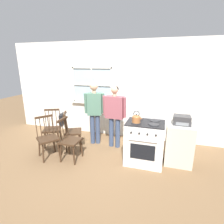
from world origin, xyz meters
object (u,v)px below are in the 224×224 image
(chair_by_window, at_px, (72,132))
(chair_near_stove, at_px, (70,141))
(kettle, at_px, (136,118))
(side_counter, at_px, (179,144))
(person_teen_center, at_px, (115,111))
(stereo, at_px, (182,120))
(person_elderly_left, at_px, (95,107))
(stove, at_px, (145,142))
(chair_near_wall, at_px, (52,129))
(potted_plant, at_px, (93,100))
(handbag, at_px, (62,119))
(chair_center_cluster, at_px, (48,139))

(chair_by_window, bearing_deg, chair_near_stove, 177.65)
(kettle, distance_m, side_counter, 1.10)
(person_teen_center, xyz_separation_m, stereo, (1.53, -0.37, 0.04))
(side_counter, bearing_deg, kettle, -161.60)
(person_elderly_left, xyz_separation_m, side_counter, (2.08, -0.39, -0.55))
(chair_near_stove, xyz_separation_m, stove, (1.59, 0.38, 0.02))
(person_elderly_left, bearing_deg, side_counter, -28.78)
(chair_near_wall, bearing_deg, side_counter, -23.13)
(potted_plant, relative_size, handbag, 0.86)
(chair_by_window, height_order, handbag, same)
(chair_near_wall, bearing_deg, chair_by_window, -24.61)
(kettle, bearing_deg, person_elderly_left, 150.17)
(chair_near_wall, distance_m, kettle, 2.29)
(potted_plant, bearing_deg, chair_near_stove, -87.30)
(person_teen_center, relative_size, side_counter, 1.75)
(person_teen_center, bearing_deg, chair_near_stove, -127.35)
(chair_near_wall, bearing_deg, handbag, -40.15)
(kettle, relative_size, handbag, 0.80)
(chair_by_window, distance_m, chair_center_cluster, 0.62)
(potted_plant, relative_size, side_counter, 0.29)
(person_teen_center, height_order, kettle, person_teen_center)
(person_teen_center, relative_size, stereo, 4.64)
(stove, height_order, potted_plant, potted_plant)
(person_elderly_left, distance_m, side_counter, 2.18)
(kettle, bearing_deg, side_counter, 18.40)
(chair_center_cluster, relative_size, stereo, 2.81)
(stove, distance_m, kettle, 0.59)
(chair_near_wall, distance_m, chair_near_stove, 0.93)
(person_elderly_left, relative_size, potted_plant, 6.23)
(chair_center_cluster, relative_size, handbag, 3.11)
(chair_near_wall, xyz_separation_m, person_elderly_left, (1.01, 0.44, 0.55))
(kettle, bearing_deg, stove, 36.59)
(person_elderly_left, xyz_separation_m, stove, (1.37, -0.55, -0.52))
(chair_center_cluster, height_order, stereo, stereo)
(person_elderly_left, relative_size, kettle, 6.66)
(chair_near_stove, relative_size, person_teen_center, 0.61)
(chair_near_wall, bearing_deg, potted_plant, 32.20)
(chair_by_window, bearing_deg, person_teen_center, -92.81)
(chair_near_wall, height_order, person_elderly_left, person_elderly_left)
(chair_by_window, xyz_separation_m, kettle, (1.62, -0.23, 0.57))
(chair_by_window, relative_size, person_teen_center, 0.61)
(person_teen_center, relative_size, kettle, 6.39)
(handbag, height_order, side_counter, handbag)
(kettle, bearing_deg, stereo, 17.18)
(stove, xyz_separation_m, potted_plant, (-1.66, 1.18, 0.57))
(chair_near_wall, bearing_deg, person_teen_center, -9.65)
(chair_near_wall, bearing_deg, stereo, -23.52)
(stove, bearing_deg, kettle, -143.41)
(chair_by_window, bearing_deg, chair_near_wall, 64.09)
(handbag, height_order, stereo, stereo)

